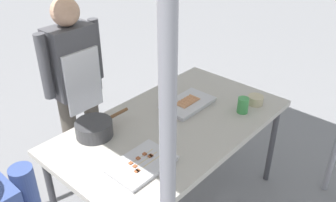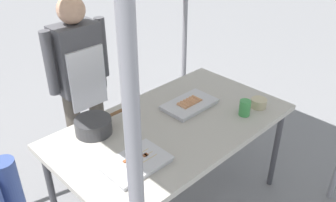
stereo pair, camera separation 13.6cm
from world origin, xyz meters
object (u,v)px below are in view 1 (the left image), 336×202
Objects in this scene: vendor_woman at (75,79)px; cooking_wok at (94,128)px; condiment_bowl at (255,100)px; drink_cup_near_edge at (243,105)px; stall_table at (174,130)px; tray_grilled_sausages at (188,104)px; tray_meat_skewers at (142,164)px.

cooking_wok is at bearing 64.88° from vendor_woman.
drink_cup_near_edge reaches higher than condiment_bowl.
condiment_bowl is 1.01× the size of drink_cup_near_edge.
condiment_bowl is at bearing 124.27° from vendor_woman.
vendor_woman is (-0.17, 0.84, 0.17)m from stall_table.
tray_grilled_sausages is (0.24, 0.07, 0.07)m from stall_table.
condiment_bowl is 0.16m from drink_cup_near_edge.
cooking_wok is 3.50× the size of condiment_bowl.
tray_meat_skewers is at bearing -92.33° from cooking_wok.
condiment_bowl is at bearing -25.02° from stall_table.
cooking_wok is 1.01m from drink_cup_near_edge.
vendor_woman reaches higher than stall_table.
tray_grilled_sausages is 3.47× the size of drink_cup_near_edge.
stall_table is at bearing -32.79° from cooking_wok.
condiment_bowl is at bearing -28.46° from cooking_wok.
drink_cup_near_edge is (0.42, -0.26, 0.11)m from stall_table.
cooking_wok is 0.62m from vendor_woman.
tray_grilled_sausages is 0.98× the size of cooking_wok.
stall_table is at bearing -162.88° from tray_grilled_sausages.
condiment_bowl is (0.35, -0.35, 0.01)m from tray_grilled_sausages.
drink_cup_near_edge is (0.86, -0.54, 0.00)m from cooking_wok.
cooking_wok is (-0.43, 0.28, 0.11)m from stall_table.
drink_cup_near_edge reaches higher than cooking_wok.
tray_grilled_sausages is 3.43× the size of condiment_bowl.
condiment_bowl reaches higher than tray_meat_skewers.
vendor_woman reaches higher than tray_meat_skewers.
vendor_woman reaches higher than tray_grilled_sausages.
condiment_bowl is (0.59, -0.27, 0.08)m from stall_table.
stall_table is 0.51m from drink_cup_near_edge.
vendor_woman is (0.26, 0.56, 0.06)m from cooking_wok.
cooking_wok is at bearing 147.61° from drink_cup_near_edge.
condiment_bowl is at bearing -44.84° from tray_grilled_sausages.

